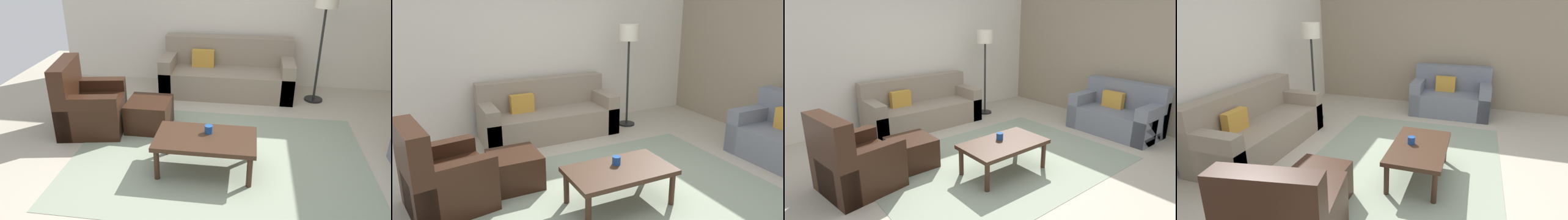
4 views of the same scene
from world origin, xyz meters
TOP-DOWN VIEW (x-y plane):
  - ground_plane at (0.00, 0.00)m, footprint 8.00×8.00m
  - rear_partition at (0.00, 2.60)m, footprint 6.00×0.12m
  - stone_feature_panel at (3.00, 0.00)m, footprint 0.12×5.20m
  - area_rug at (0.00, 0.00)m, footprint 3.44×2.45m
  - couch_main at (-0.06, 2.12)m, footprint 2.10×0.85m
  - couch_loveseat at (2.48, -0.38)m, footprint 0.82×1.42m
  - ottoman at (-1.00, 0.64)m, footprint 0.56×0.56m
  - coffee_table at (-0.13, -0.25)m, footprint 1.10×0.64m
  - cup at (-0.11, -0.15)m, footprint 0.09×0.09m
  - lamp_standing at (1.34, 1.93)m, footprint 0.32×0.32m

SIDE VIEW (x-z plane):
  - ground_plane at x=0.00m, z-range 0.00..0.00m
  - area_rug at x=0.00m, z-range 0.00..0.01m
  - ottoman at x=-1.00m, z-range 0.00..0.40m
  - couch_main at x=-0.06m, z-range -0.14..0.74m
  - couch_loveseat at x=2.48m, z-range -0.14..0.74m
  - coffee_table at x=-0.13m, z-range 0.15..0.56m
  - cup at x=-0.11m, z-range 0.41..0.50m
  - rear_partition at x=0.00m, z-range 0.00..2.80m
  - stone_feature_panel at x=3.00m, z-range 0.00..2.80m
  - lamp_standing at x=1.34m, z-range 0.55..2.26m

